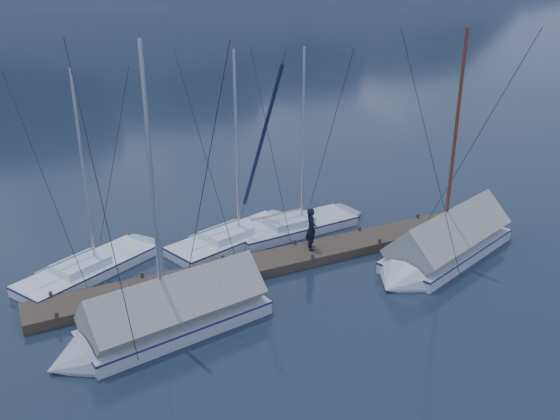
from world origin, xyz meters
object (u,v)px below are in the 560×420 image
at_px(sailboat_covered_far, 159,321).
at_px(sailboat_open_left, 105,263).
at_px(person, 311,229).
at_px(sailboat_open_mid, 247,234).
at_px(sailboat_open_right, 310,224).
at_px(sailboat_covered_near, 441,249).

bearing_deg(sailboat_covered_far, sailboat_open_left, 96.01).
relative_size(sailboat_covered_far, person, 5.69).
height_order(sailboat_open_mid, person, sailboat_open_mid).
relative_size(sailboat_open_right, person, 4.99).
distance_m(sailboat_open_left, sailboat_covered_far, 5.35).
relative_size(sailboat_covered_near, sailboat_covered_far, 0.99).
bearing_deg(person, sailboat_covered_near, -105.89).
distance_m(sailboat_covered_far, person, 7.17).
height_order(sailboat_covered_far, person, sailboat_covered_far).
relative_size(sailboat_open_left, sailboat_open_right, 0.97).
relative_size(sailboat_open_left, sailboat_covered_near, 0.85).
bearing_deg(sailboat_covered_far, person, 21.15).
relative_size(sailboat_open_mid, sailboat_open_right, 1.01).
xyz_separation_m(sailboat_covered_near, person, (-4.24, 2.44, 0.70)).
relative_size(sailboat_open_right, sailboat_covered_near, 0.88).
distance_m(sailboat_covered_near, sailboat_covered_far, 10.90).
relative_size(sailboat_open_left, person, 4.83).
bearing_deg(sailboat_open_mid, person, -62.25).
distance_m(sailboat_covered_near, person, 4.95).
xyz_separation_m(sailboat_open_left, sailboat_open_right, (8.61, -0.22, 0.00)).
bearing_deg(sailboat_open_mid, sailboat_open_right, -4.67).
relative_size(sailboat_covered_near, person, 5.66).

